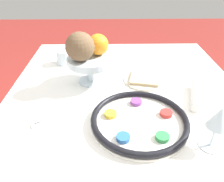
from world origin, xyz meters
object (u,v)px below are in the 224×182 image
wine_glass (219,120)px  fruit_stand (90,63)px  bread_plate (145,79)px  cup_near (64,57)px  coconut (80,47)px  cup_mid (23,179)px  seder_plate (139,120)px  napkin_roll (196,95)px  orange_fruit (98,44)px

wine_glass → fruit_stand: bearing=44.4°
bread_plate → cup_near: cup_near is taller
coconut → fruit_stand: bearing=-48.5°
bread_plate → cup_mid: size_ratio=2.36×
wine_glass → cup_near: size_ratio=1.82×
seder_plate → coconut: bearing=39.9°
wine_glass → bread_plate: 0.42m
coconut → cup_mid: 0.51m
bread_plate → napkin_roll: napkin_roll is taller
orange_fruit → bread_plate: size_ratio=0.48×
wine_glass → napkin_roll: size_ratio=0.76×
seder_plate → bread_plate: bearing=-11.6°
fruit_stand → cup_near: size_ratio=2.49×
wine_glass → cup_near: wine_glass is taller
wine_glass → cup_mid: bearing=104.4°
napkin_roll → fruit_stand: bearing=71.2°
wine_glass → fruit_stand: size_ratio=0.73×
seder_plate → orange_fruit: size_ratio=3.70×
fruit_stand → napkin_roll: size_ratio=1.04×
wine_glass → cup_mid: size_ratio=1.82×
seder_plate → fruit_stand: fruit_stand is taller
bread_plate → napkin_roll: (-0.14, -0.18, 0.01)m
orange_fruit → seder_plate: bearing=-155.1°
wine_glass → coconut: size_ratio=1.24×
seder_plate → wine_glass: size_ratio=2.28×
wine_glass → fruit_stand: wine_glass is taller
wine_glass → cup_mid: 0.52m
wine_glass → coconut: 0.54m
cup_near → cup_mid: (-0.70, -0.02, 0.00)m
wine_glass → orange_fruit: orange_fruit is taller
seder_plate → orange_fruit: (0.31, 0.14, 0.15)m
bread_plate → napkin_roll: bearing=-129.2°
seder_plate → bread_plate: seder_plate is taller
fruit_stand → cup_mid: 0.53m
seder_plate → wine_glass: wine_glass is taller
coconut → cup_mid: coconut is taller
cup_mid → wine_glass: bearing=-75.6°
bread_plate → cup_near: (0.18, 0.38, 0.03)m
bread_plate → cup_near: size_ratio=2.36×
seder_plate → bread_plate: (0.28, -0.06, -0.01)m
bread_plate → cup_mid: cup_mid is taller
napkin_roll → cup_mid: cup_mid is taller
seder_plate → wine_glass: bearing=-117.2°
bread_plate → cup_near: 0.42m
seder_plate → fruit_stand: 0.34m
fruit_stand → napkin_roll: bearing=-108.8°
wine_glass → cup_mid: (-0.13, 0.50, -0.06)m
orange_fruit → wine_glass: bearing=-140.3°
cup_mid → coconut: bearing=-10.9°
fruit_stand → bread_plate: 0.25m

